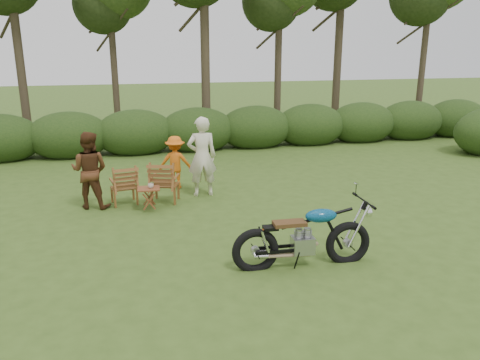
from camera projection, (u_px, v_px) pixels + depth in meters
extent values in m
plane|color=#344D19|center=(299.00, 267.00, 7.18)|extent=(80.00, 80.00, 0.00)
cylinder|color=#3A3020|center=(17.00, 37.00, 15.17)|extent=(0.28, 0.28, 7.20)
cylinder|color=#3A3020|center=(113.00, 51.00, 17.06)|extent=(0.24, 0.24, 6.30)
cylinder|color=#3A3020|center=(205.00, 30.00, 15.57)|extent=(0.30, 0.30, 7.65)
cylinder|color=#3A3020|center=(278.00, 48.00, 17.49)|extent=(0.26, 0.26, 6.48)
cylinder|color=#3A3020|center=(339.00, 30.00, 19.06)|extent=(0.32, 0.32, 7.92)
cylinder|color=#3A3020|center=(425.00, 43.00, 17.78)|extent=(0.24, 0.24, 6.84)
ellipsoid|color=#1C3312|center=(69.00, 136.00, 14.40)|extent=(2.52, 1.68, 1.51)
ellipsoid|color=#1C3312|center=(135.00, 133.00, 14.89)|extent=(2.52, 1.68, 1.51)
ellipsoid|color=#1C3312|center=(197.00, 130.00, 15.38)|extent=(2.52, 1.68, 1.51)
ellipsoid|color=#1C3312|center=(256.00, 128.00, 15.88)|extent=(2.52, 1.68, 1.51)
ellipsoid|color=#1C3312|center=(310.00, 126.00, 16.37)|extent=(2.52, 1.68, 1.51)
ellipsoid|color=#1C3312|center=(362.00, 123.00, 16.86)|extent=(2.52, 1.68, 1.51)
ellipsoid|color=#1C3312|center=(410.00, 121.00, 17.36)|extent=(2.52, 1.68, 1.51)
ellipsoid|color=#1C3312|center=(456.00, 119.00, 17.85)|extent=(2.52, 1.68, 1.51)
imported|color=beige|center=(151.00, 186.00, 9.55)|extent=(0.15, 0.15, 0.09)
imported|color=beige|center=(203.00, 195.00, 10.70)|extent=(0.66, 0.44, 1.80)
imported|color=#4E2B16|center=(93.00, 207.00, 9.88)|extent=(0.95, 0.84, 1.61)
imported|color=orange|center=(176.00, 188.00, 11.25)|extent=(0.91, 0.66, 1.26)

